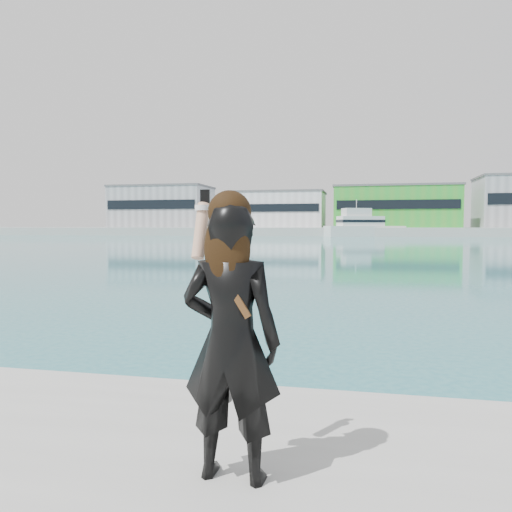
% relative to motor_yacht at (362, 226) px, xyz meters
% --- Properties ---
extents(far_quay, '(320.00, 40.00, 2.00)m').
position_rel_motor_yacht_xyz_m(far_quay, '(0.03, 18.48, -1.34)').
color(far_quay, '#9E9E99').
rests_on(far_quay, ground).
extents(warehouse_grey_left, '(26.52, 16.36, 11.50)m').
position_rel_motor_yacht_xyz_m(warehouse_grey_left, '(-54.97, 16.46, 5.42)').
color(warehouse_grey_left, gray).
rests_on(warehouse_grey_left, far_quay).
extents(warehouse_white, '(24.48, 15.35, 9.50)m').
position_rel_motor_yacht_xyz_m(warehouse_white, '(-21.97, 16.46, 4.42)').
color(warehouse_white, silver).
rests_on(warehouse_white, far_quay).
extents(warehouse_green, '(30.60, 16.36, 10.50)m').
position_rel_motor_yacht_xyz_m(warehouse_green, '(8.03, 16.46, 4.92)').
color(warehouse_green, green).
rests_on(warehouse_green, far_quay).
extents(flagpole_left, '(1.28, 0.16, 8.00)m').
position_rel_motor_yacht_xyz_m(flagpole_left, '(-37.88, 9.48, 4.20)').
color(flagpole_left, silver).
rests_on(flagpole_left, far_quay).
extents(flagpole_right, '(1.28, 0.16, 8.00)m').
position_rel_motor_yacht_xyz_m(flagpole_right, '(22.12, 9.48, 4.20)').
color(flagpole_right, silver).
rests_on(flagpole_right, far_quay).
extents(motor_yacht, '(18.33, 11.76, 8.33)m').
position_rel_motor_yacht_xyz_m(motor_yacht, '(0.00, 0.00, 0.00)').
color(motor_yacht, silver).
rests_on(motor_yacht, ground).
extents(buoy_far, '(0.50, 0.50, 0.50)m').
position_rel_motor_yacht_xyz_m(buoy_far, '(-29.83, -25.59, -2.34)').
color(buoy_far, '#FFB40D').
rests_on(buoy_far, ground).
extents(woman, '(0.61, 0.41, 1.73)m').
position_rel_motor_yacht_xyz_m(woman, '(-0.52, -112.27, -0.67)').
color(woman, black).
rests_on(woman, near_quay).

